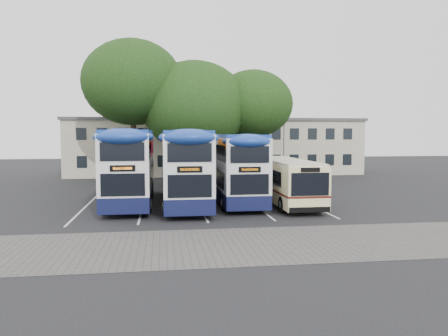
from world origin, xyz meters
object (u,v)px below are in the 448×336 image
at_px(lamp_post, 284,128).
at_px(bus_single, 285,179).
at_px(tree_left, 133,83).
at_px(bus_dd_right, 234,165).
at_px(tree_mid, 195,107).
at_px(tree_right, 253,104).
at_px(bus_dd_mid, 184,164).
at_px(bus_dd_left, 130,163).

relative_size(lamp_post, bus_single, 0.94).
relative_size(tree_left, bus_dd_right, 1.20).
bearing_deg(tree_mid, bus_single, -68.90).
bearing_deg(bus_dd_right, tree_right, 72.15).
height_order(tree_left, bus_dd_mid, tree_left).
bearing_deg(tree_right, bus_dd_mid, -119.63).
bearing_deg(bus_dd_mid, tree_left, 107.53).
height_order(lamp_post, bus_dd_mid, lamp_post).
height_order(tree_mid, bus_dd_mid, tree_mid).
bearing_deg(lamp_post, tree_right, -149.08).
relative_size(tree_mid, bus_dd_right, 1.04).
bearing_deg(tree_mid, lamp_post, 14.50).
bearing_deg(bus_dd_mid, bus_dd_left, 164.29).
height_order(bus_dd_mid, bus_single, bus_dd_mid).
bearing_deg(lamp_post, bus_dd_left, -136.01).
xyz_separation_m(tree_mid, tree_right, (5.43, 0.17, 0.29)).
relative_size(tree_left, tree_mid, 1.16).
xyz_separation_m(bus_dd_left, bus_dd_mid, (3.40, -0.96, -0.02)).
bearing_deg(bus_dd_mid, tree_mid, 82.53).
xyz_separation_m(tree_left, bus_single, (10.37, -12.80, -7.44)).
relative_size(lamp_post, tree_mid, 0.82).
xyz_separation_m(tree_right, bus_single, (-0.56, -12.79, -5.64)).
bearing_deg(bus_dd_left, tree_right, 47.54).
relative_size(bus_dd_mid, bus_dd_right, 1.05).
bearing_deg(bus_dd_mid, tree_right, 60.37).
xyz_separation_m(tree_right, bus_dd_left, (-10.43, -11.40, -4.66)).
relative_size(bus_dd_left, bus_dd_right, 1.06).
distance_m(lamp_post, bus_dd_left, 19.69).
bearing_deg(tree_right, bus_single, -92.52).
bearing_deg(bus_single, tree_mid, 111.10).
height_order(tree_mid, tree_right, tree_mid).
xyz_separation_m(lamp_post, bus_dd_right, (-7.34, -13.70, -2.63)).
bearing_deg(bus_dd_left, tree_mid, 65.99).
height_order(tree_mid, bus_single, tree_mid).
bearing_deg(bus_dd_mid, bus_dd_right, 13.93).
bearing_deg(tree_mid, bus_dd_right, -81.41).
relative_size(tree_left, tree_right, 1.24).
distance_m(lamp_post, tree_right, 4.75).
distance_m(tree_mid, bus_dd_right, 12.35).
bearing_deg(bus_dd_left, bus_dd_mid, -15.71).
bearing_deg(tree_left, bus_single, -50.99).
height_order(lamp_post, tree_mid, tree_mid).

